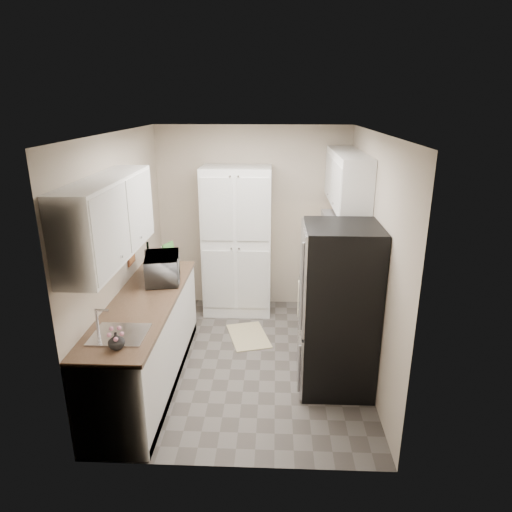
{
  "coord_description": "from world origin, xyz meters",
  "views": [
    {
      "loc": [
        0.3,
        -4.51,
        2.79
      ],
      "look_at": [
        0.1,
        0.15,
        1.2
      ],
      "focal_mm": 32.0,
      "sensor_mm": 36.0,
      "label": 1
    }
  ],
  "objects_px": {
    "toaster_oven": "(329,243)",
    "wine_bottle": "(149,258)",
    "electric_range": "(331,308)",
    "pantry_cabinet": "(237,242)",
    "refrigerator": "(339,309)",
    "microwave": "(163,268)"
  },
  "relations": [
    {
      "from": "electric_range",
      "to": "pantry_cabinet",
      "type": "bearing_deg",
      "value": 141.78
    },
    {
      "from": "refrigerator",
      "to": "pantry_cabinet",
      "type": "bearing_deg",
      "value": 123.46
    },
    {
      "from": "pantry_cabinet",
      "to": "toaster_oven",
      "type": "xyz_separation_m",
      "value": [
        1.21,
        -0.1,
        0.04
      ]
    },
    {
      "from": "microwave",
      "to": "toaster_oven",
      "type": "bearing_deg",
      "value": -71.03
    },
    {
      "from": "microwave",
      "to": "wine_bottle",
      "type": "bearing_deg",
      "value": 27.77
    },
    {
      "from": "pantry_cabinet",
      "to": "electric_range",
      "type": "bearing_deg",
      "value": -38.22
    },
    {
      "from": "electric_range",
      "to": "refrigerator",
      "type": "distance_m",
      "value": 0.88
    },
    {
      "from": "electric_range",
      "to": "wine_bottle",
      "type": "bearing_deg",
      "value": -179.4
    },
    {
      "from": "pantry_cabinet",
      "to": "microwave",
      "type": "height_order",
      "value": "pantry_cabinet"
    },
    {
      "from": "electric_range",
      "to": "toaster_oven",
      "type": "distance_m",
      "value": 1.0
    },
    {
      "from": "toaster_oven",
      "to": "wine_bottle",
      "type": "bearing_deg",
      "value": -163.17
    },
    {
      "from": "wine_bottle",
      "to": "toaster_oven",
      "type": "distance_m",
      "value": 2.31
    },
    {
      "from": "microwave",
      "to": "wine_bottle",
      "type": "distance_m",
      "value": 0.36
    },
    {
      "from": "microwave",
      "to": "electric_range",
      "type": "bearing_deg",
      "value": -92.28
    },
    {
      "from": "refrigerator",
      "to": "toaster_oven",
      "type": "height_order",
      "value": "refrigerator"
    },
    {
      "from": "electric_range",
      "to": "toaster_oven",
      "type": "xyz_separation_m",
      "value": [
        0.04,
        0.82,
        0.56
      ]
    },
    {
      "from": "microwave",
      "to": "wine_bottle",
      "type": "height_order",
      "value": "wine_bottle"
    },
    {
      "from": "refrigerator",
      "to": "wine_bottle",
      "type": "bearing_deg",
      "value": 159.5
    },
    {
      "from": "pantry_cabinet",
      "to": "wine_bottle",
      "type": "height_order",
      "value": "pantry_cabinet"
    },
    {
      "from": "refrigerator",
      "to": "microwave",
      "type": "distance_m",
      "value": 1.93
    },
    {
      "from": "refrigerator",
      "to": "toaster_oven",
      "type": "distance_m",
      "value": 1.64
    },
    {
      "from": "pantry_cabinet",
      "to": "toaster_oven",
      "type": "distance_m",
      "value": 1.22
    }
  ]
}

